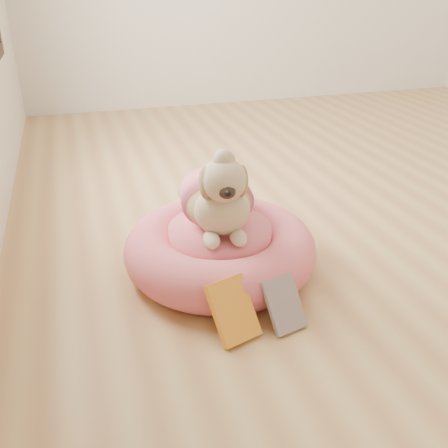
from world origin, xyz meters
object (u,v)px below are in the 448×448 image
object	(u,v)px
pet_bed	(220,249)
dog	(218,182)
book_yellow	(233,310)
book_white	(284,304)

from	to	relation	value
pet_bed	dog	bearing A→B (deg)	114.22
pet_bed	book_yellow	distance (m)	0.39
pet_bed	book_yellow	xyz separation A→B (m)	(-0.07, -0.38, -0.00)
dog	pet_bed	bearing A→B (deg)	-58.17
dog	book_yellow	distance (m)	0.48
dog	book_white	size ratio (longest dim) A/B	2.62
pet_bed	dog	xyz separation A→B (m)	(-0.00, 0.01, 0.27)
book_yellow	book_white	bearing A→B (deg)	-18.16
pet_bed	dog	size ratio (longest dim) A/B	1.55
dog	book_white	xyz separation A→B (m)	(0.10, -0.40, -0.28)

